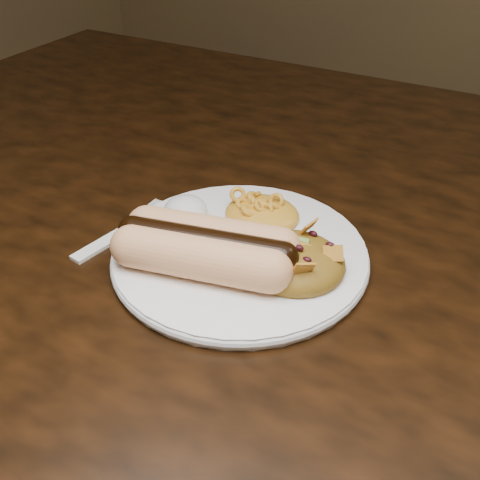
% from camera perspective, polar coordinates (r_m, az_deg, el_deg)
% --- Properties ---
extents(table, '(1.60, 0.90, 0.75)m').
position_cam_1_polar(table, '(0.67, 13.06, -5.17)').
color(table, black).
rests_on(table, floor).
extents(plate, '(0.29, 0.29, 0.01)m').
position_cam_1_polar(plate, '(0.55, -0.00, -1.40)').
color(plate, white).
rests_on(plate, table).
extents(hotdog, '(0.15, 0.10, 0.04)m').
position_cam_1_polar(hotdog, '(0.51, -3.51, -0.65)').
color(hotdog, '#FFB578').
rests_on(hotdog, plate).
extents(mac_and_cheese, '(0.10, 0.10, 0.03)m').
position_cam_1_polar(mac_and_cheese, '(0.58, 2.29, 3.57)').
color(mac_and_cheese, orange).
rests_on(mac_and_cheese, plate).
extents(sour_cream, '(0.05, 0.05, 0.03)m').
position_cam_1_polar(sour_cream, '(0.59, -5.60, 3.52)').
color(sour_cream, white).
rests_on(sour_cream, plate).
extents(taco_salad, '(0.10, 0.09, 0.04)m').
position_cam_1_polar(taco_salad, '(0.51, 5.53, -1.37)').
color(taco_salad, '#A43308').
rests_on(taco_salad, plate).
extents(fork, '(0.04, 0.13, 0.00)m').
position_cam_1_polar(fork, '(0.59, -12.73, 0.26)').
color(fork, white).
rests_on(fork, table).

